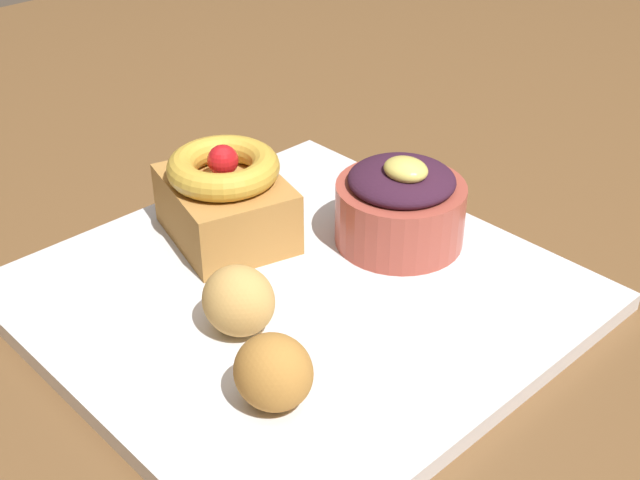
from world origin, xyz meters
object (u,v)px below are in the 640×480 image
Objects in this scene: berry_ramekin at (400,205)px; fritter_front at (273,372)px; fritter_middle at (239,301)px; cake_slice at (225,197)px; front_plate at (297,296)px.

berry_ramekin is 2.01× the size of fritter_front.
fritter_front is 0.07m from fritter_middle.
berry_ramekin is at bearing 43.61° from cake_slice.
berry_ramekin reaches higher than fritter_front.
cake_slice is 0.12m from berry_ramekin.
fritter_middle is at bearing -34.33° from cake_slice.
cake_slice is 2.38× the size of fritter_middle.
berry_ramekin reaches higher than fritter_middle.
front_plate is at bearing 131.05° from fritter_front.
fritter_middle is (0.09, -0.06, -0.01)m from cake_slice.
fritter_front is at bearing -23.06° from fritter_middle.
fritter_middle is at bearing -89.52° from berry_ramekin.
cake_slice reaches higher than fritter_middle.
front_plate is at bearing 97.63° from fritter_middle.
berry_ramekin is 0.14m from fritter_middle.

